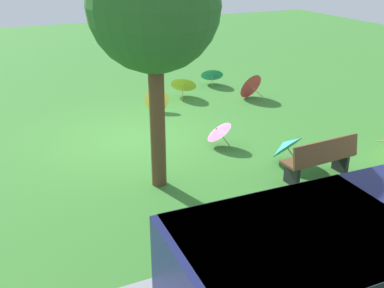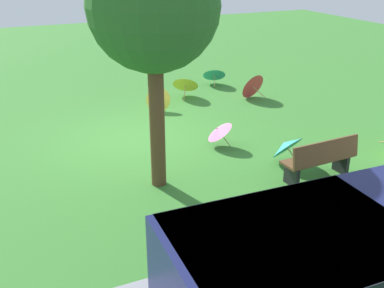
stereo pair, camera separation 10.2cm
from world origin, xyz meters
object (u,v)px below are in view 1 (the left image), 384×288
shade_tree (154,8)px  parasol_teal_2 (285,145)px  park_bench (321,158)px  parasol_teal_1 (212,73)px  van_dark (348,263)px  parasol_yellow_0 (184,83)px  parasol_yellow_2 (157,100)px  parasol_red_1 (249,85)px  parasol_pink_0 (218,130)px

shade_tree → parasol_teal_2: bearing=175.7°
shade_tree → park_bench: bearing=158.7°
park_bench → parasol_teal_1: (-1.25, -7.24, -0.06)m
van_dark → parasol_yellow_0: bearing=-102.2°
parasol_yellow_2 → parasol_yellow_0: bearing=-142.6°
parasol_red_1 → parasol_yellow_2: size_ratio=1.20×
shade_tree → parasol_yellow_0: (-2.80, -5.15, -2.95)m
parasol_yellow_0 → parasol_red_1: parasol_red_1 is taller
parasol_red_1 → parasol_pink_0: size_ratio=1.15×
parasol_yellow_0 → parasol_teal_2: parasol_yellow_0 is taller
van_dark → parasol_pink_0: bearing=-102.2°
van_dark → parasol_teal_1: bearing=-108.7°
parasol_red_1 → parasol_teal_2: size_ratio=1.00×
parasol_red_1 → van_dark: bearing=65.7°
parasol_pink_0 → park_bench: bearing=114.5°
park_bench → parasol_teal_2: bearing=-80.2°
parasol_yellow_0 → parasol_red_1: 2.05m
park_bench → parasol_pink_0: park_bench is taller
park_bench → parasol_pink_0: size_ratio=1.99×
parasol_red_1 → parasol_teal_1: bearing=-79.3°
van_dark → parasol_teal_2: van_dark is taller
shade_tree → parasol_red_1: 6.92m
parasol_pink_0 → parasol_teal_1: 5.40m
shade_tree → parasol_yellow_0: bearing=-118.6°
park_bench → parasol_teal_2: (0.17, -0.96, -0.05)m
van_dark → parasol_pink_0: (-1.21, -5.59, -0.51)m
shade_tree → parasol_teal_2: (-2.85, 0.22, -2.99)m
parasol_teal_2 → parasol_pink_0: bearing=-57.1°
parasol_teal_1 → parasol_teal_2: 6.44m
parasol_yellow_0 → parasol_pink_0: bearing=77.7°
van_dark → shade_tree: (0.73, -4.40, 2.49)m
parasol_yellow_0 → parasol_red_1: size_ratio=1.12×
parasol_teal_1 → parasol_teal_2: parasol_teal_2 is taller
van_dark → parasol_teal_1: (-3.53, -10.46, -0.51)m
shade_tree → parasol_teal_2: size_ratio=4.93×
shade_tree → parasol_teal_1: 8.00m
van_dark → parasol_red_1: bearing=-114.3°
shade_tree → van_dark: bearing=99.5°
shade_tree → parasol_yellow_0: 6.57m
parasol_pink_0 → parasol_teal_2: bearing=122.9°
parasol_red_1 → parasol_teal_1: size_ratio=0.96×
parasol_yellow_2 → parasol_teal_2: bearing=106.7°
parasol_teal_1 → parasol_yellow_2: size_ratio=1.25×
van_dark → shade_tree: size_ratio=1.01×
shade_tree → parasol_yellow_2: 5.40m
shade_tree → parasol_pink_0: 3.77m
shade_tree → parasol_teal_1: shade_tree is taller
van_dark → parasol_yellow_2: size_ratio=5.95×
park_bench → parasol_yellow_0: bearing=-88.1°
van_dark → park_bench: bearing=-125.4°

